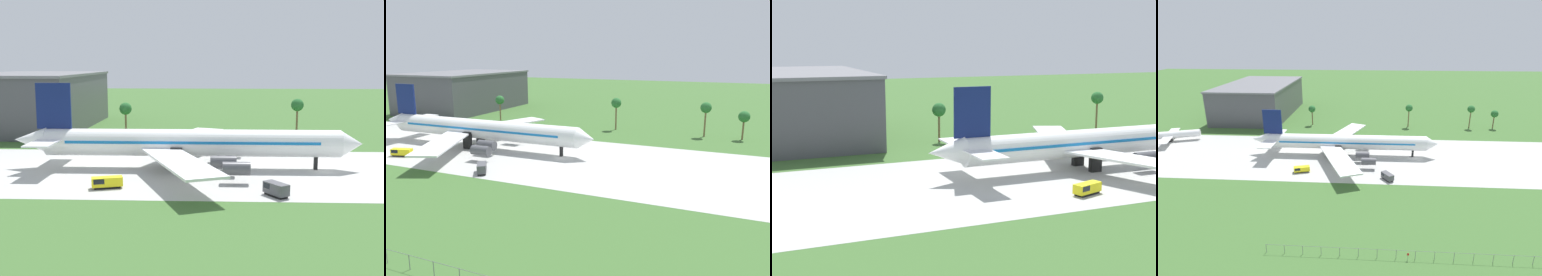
# 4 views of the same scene
# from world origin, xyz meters

# --- Properties ---
(jet_airliner) EXTENTS (72.51, 57.48, 17.80)m
(jet_airliner) POSITION_xyz_m (-28.13, 1.89, 5.40)
(jet_airliner) COLOR white
(jet_airliner) RESTS_ON ground_plane
(baggage_tug) EXTENTS (5.74, 3.46, 2.04)m
(baggage_tug) POSITION_xyz_m (-41.35, -14.66, 1.12)
(baggage_tug) COLOR black
(baggage_tug) RESTS_ON ground_plane
(terminal_building) EXTENTS (36.72, 61.20, 18.29)m
(terminal_building) POSITION_xyz_m (-82.39, 63.38, 9.16)
(terminal_building) COLOR #47474C
(terminal_building) RESTS_ON ground_plane
(palm_tree_row) EXTENTS (128.23, 3.60, 11.61)m
(palm_tree_row) POSITION_xyz_m (21.26, 42.38, 8.31)
(palm_tree_row) COLOR brown
(palm_tree_row) RESTS_ON ground_plane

